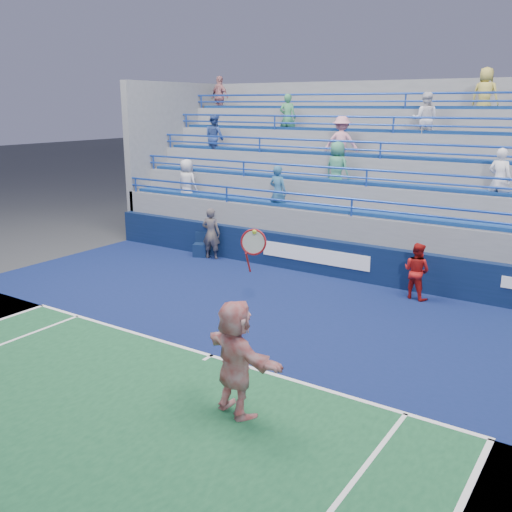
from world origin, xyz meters
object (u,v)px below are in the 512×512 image
Objects in this scene: judge_chair at (201,249)px; ball_girl at (417,271)px; line_judge at (211,234)px; tennis_player at (236,358)px.

ball_girl is at bearing -1.92° from judge_chair.
line_judge is at bearing -3.33° from judge_chair.
judge_chair is 0.53× the size of ball_girl.
tennis_player reaches higher than ball_girl.
tennis_player is at bearing 99.79° from ball_girl.
line_judge is at bearing 12.49° from ball_girl.
tennis_player is 2.10× the size of ball_girl.
judge_chair is 7.49m from ball_girl.
judge_chair is 10.30m from tennis_player.
ball_girl reaches higher than judge_chair.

